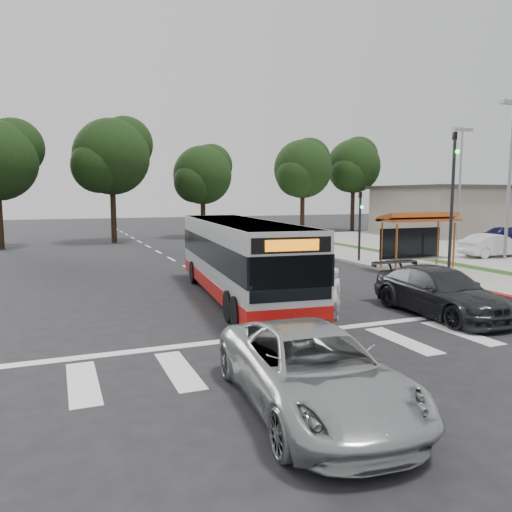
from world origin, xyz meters
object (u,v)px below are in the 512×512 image
dark_sedan (440,292)px  silver_suv_south (313,370)px  transit_bus (239,260)px  pedestrian (333,294)px

dark_sedan → silver_suv_south: bearing=-145.7°
transit_bus → pedestrian: bearing=-65.5°
pedestrian → silver_suv_south: size_ratio=0.31×
transit_bus → silver_suv_south: bearing=-96.7°
transit_bus → dark_sedan: size_ratio=2.15×
pedestrian → dark_sedan: bearing=172.4°
pedestrian → silver_suv_south: pedestrian is taller
dark_sedan → silver_suv_south: dark_sedan is taller
transit_bus → silver_suv_south: (-2.14, -9.65, -0.71)m
silver_suv_south → dark_sedan: bearing=38.9°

